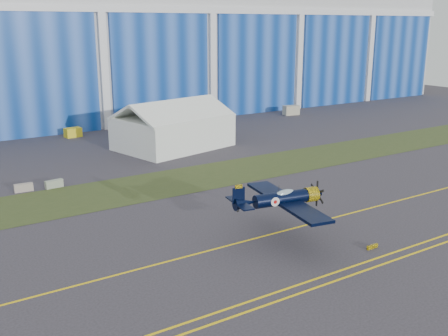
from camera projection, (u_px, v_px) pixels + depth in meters
ground at (66, 258)px, 41.83m from camera, size 260.00×260.00×0.00m
grass_median at (25, 208)px, 53.19m from camera, size 260.00×10.00×0.02m
taxiway_centreline at (86, 283)px, 37.77m from camera, size 200.00×0.20×0.02m
guard_board_right at (372, 247)px, 43.51m from camera, size 1.20×0.15×0.35m
warbird at (281, 199)px, 44.32m from camera, size 11.19×12.77×3.36m
tent at (173, 124)px, 78.33m from camera, size 17.97×14.81×7.33m
tug at (73, 132)px, 86.47m from camera, size 2.79×1.95×1.52m
gse_box at (291, 110)px, 107.58m from camera, size 3.40×2.15×1.91m
barrier_b at (24, 188)px, 58.32m from camera, size 2.04×0.76×0.90m
barrier_c at (54, 184)px, 59.66m from camera, size 2.06×0.84×0.90m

